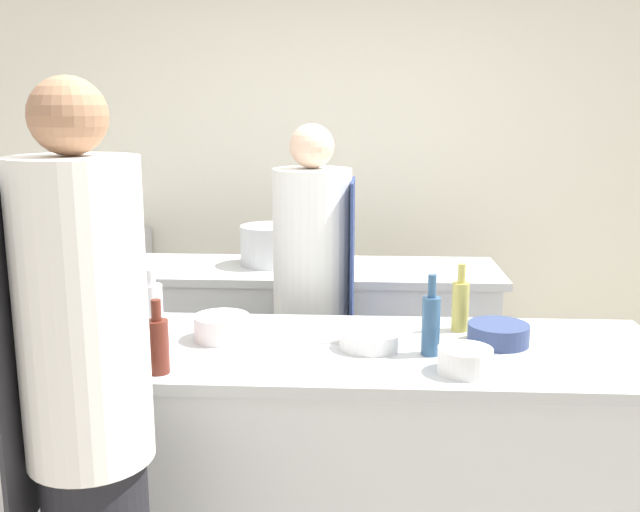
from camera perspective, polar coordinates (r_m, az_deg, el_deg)
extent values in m
cube|color=silver|center=(4.53, 1.26, 7.74)|extent=(8.00, 0.06, 2.80)
cube|color=silver|center=(2.72, -0.43, -16.63)|extent=(2.37, 0.73, 0.86)
cube|color=#B7BABC|center=(2.53, -0.44, -7.63)|extent=(2.47, 0.76, 0.04)
cube|color=silver|center=(3.87, -1.16, -7.72)|extent=(1.95, 0.58, 0.86)
cube|color=silver|center=(3.74, -1.18, -1.19)|extent=(2.03, 0.61, 0.04)
cube|color=silver|center=(4.70, -19.73, -4.21)|extent=(0.95, 0.63, 0.96)
cube|color=black|center=(4.49, -21.06, -7.94)|extent=(0.76, 0.01, 0.34)
cube|color=black|center=(4.32, -21.70, 0.30)|extent=(0.81, 0.01, 0.06)
cylinder|color=white|center=(1.89, -18.49, -4.37)|extent=(0.32, 0.32, 0.78)
cube|color=#2D2D33|center=(1.98, -22.95, -7.45)|extent=(0.04, 0.31, 0.89)
sphere|color=#9E7051|center=(1.82, -19.51, 10.53)|extent=(0.19, 0.19, 0.19)
cylinder|color=black|center=(3.39, -0.61, -11.56)|extent=(0.30, 0.30, 0.76)
cylinder|color=silver|center=(3.17, -0.64, 0.67)|extent=(0.35, 0.35, 0.70)
cube|color=navy|center=(3.18, 2.59, -1.15)|extent=(0.02, 0.33, 0.80)
sphere|color=beige|center=(3.11, -0.66, 8.79)|extent=(0.19, 0.19, 0.19)
cylinder|color=#5B2319|center=(2.31, -12.84, -7.09)|extent=(0.07, 0.07, 0.17)
cylinder|color=#5B2319|center=(2.28, -12.98, -4.24)|extent=(0.03, 0.03, 0.07)
cylinder|color=#2D5175|center=(2.44, 8.85, -5.56)|extent=(0.06, 0.06, 0.20)
cylinder|color=#2D5175|center=(2.40, 8.96, -2.39)|extent=(0.03, 0.03, 0.08)
cylinder|color=#19471E|center=(2.85, -20.70, -4.12)|extent=(0.09, 0.09, 0.16)
cylinder|color=#19471E|center=(2.82, -20.86, -1.99)|extent=(0.04, 0.04, 0.06)
cylinder|color=#B2A84C|center=(2.72, 11.16, -4.00)|extent=(0.06, 0.06, 0.18)
cylinder|color=#B2A84C|center=(2.69, 11.27, -1.37)|extent=(0.03, 0.03, 0.07)
cylinder|color=black|center=(2.58, -16.07, -5.09)|extent=(0.08, 0.08, 0.19)
cylinder|color=black|center=(2.54, -16.24, -2.25)|extent=(0.03, 0.03, 0.07)
cylinder|color=silver|center=(2.83, -13.32, -3.78)|extent=(0.09, 0.09, 0.15)
cylinder|color=silver|center=(2.80, -13.42, -1.67)|extent=(0.04, 0.04, 0.06)
cylinder|color=navy|center=(2.62, 14.07, -6.06)|extent=(0.22, 0.22, 0.07)
cylinder|color=white|center=(2.61, -7.87, -5.66)|extent=(0.20, 0.20, 0.09)
cylinder|color=white|center=(2.32, 11.53, -8.17)|extent=(0.17, 0.17, 0.08)
cylinder|color=white|center=(2.51, 4.04, -6.69)|extent=(0.22, 0.22, 0.06)
cylinder|color=#B2382D|center=(2.52, -13.06, -6.63)|extent=(0.09, 0.09, 0.08)
cube|color=white|center=(2.67, -1.58, -6.03)|extent=(0.34, 0.25, 0.01)
cylinder|color=silver|center=(3.78, -4.02, 0.87)|extent=(0.31, 0.31, 0.21)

